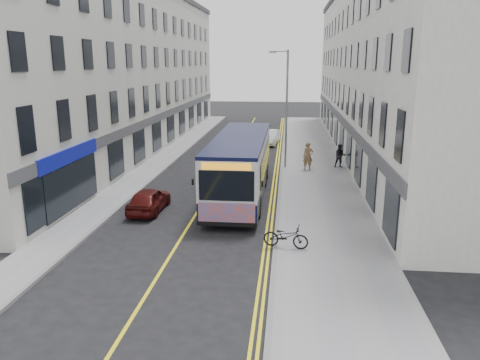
% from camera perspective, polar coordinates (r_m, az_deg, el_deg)
% --- Properties ---
extents(ground, '(140.00, 140.00, 0.00)m').
position_cam_1_polar(ground, '(19.83, -7.35, -7.30)').
color(ground, black).
rests_on(ground, ground).
extents(pavement_east, '(4.50, 64.00, 0.12)m').
position_cam_1_polar(pavement_east, '(30.83, 9.21, 0.59)').
color(pavement_east, gray).
rests_on(pavement_east, ground).
extents(pavement_west, '(2.00, 64.00, 0.12)m').
position_cam_1_polar(pavement_west, '(32.18, -11.21, 1.07)').
color(pavement_west, gray).
rests_on(pavement_west, ground).
extents(kerb_east, '(0.18, 64.00, 0.13)m').
position_cam_1_polar(kerb_east, '(30.78, 5.03, 0.71)').
color(kerb_east, slate).
rests_on(kerb_east, ground).
extents(kerb_west, '(0.18, 64.00, 0.13)m').
position_cam_1_polar(kerb_west, '(31.90, -9.49, 1.05)').
color(kerb_west, slate).
rests_on(kerb_west, ground).
extents(road_centre_line, '(0.12, 64.00, 0.01)m').
position_cam_1_polar(road_centre_line, '(31.10, -2.36, 0.78)').
color(road_centre_line, yellow).
rests_on(road_centre_line, ground).
extents(road_dbl_yellow_inner, '(0.10, 64.00, 0.01)m').
position_cam_1_polar(road_dbl_yellow_inner, '(30.80, 4.19, 0.62)').
color(road_dbl_yellow_inner, yellow).
rests_on(road_dbl_yellow_inner, ground).
extents(road_dbl_yellow_outer, '(0.10, 64.00, 0.01)m').
position_cam_1_polar(road_dbl_yellow_outer, '(30.80, 4.56, 0.61)').
color(road_dbl_yellow_outer, yellow).
rests_on(road_dbl_yellow_outer, ground).
extents(terrace_east, '(6.00, 46.00, 13.00)m').
position_cam_1_polar(terrace_east, '(39.58, 16.68, 12.59)').
color(terrace_east, white).
rests_on(terrace_east, ground).
extents(terrace_west, '(6.00, 46.00, 13.00)m').
position_cam_1_polar(terrace_west, '(41.17, -13.41, 12.84)').
color(terrace_west, beige).
rests_on(terrace_west, ground).
extents(streetlamp, '(1.32, 0.18, 8.00)m').
position_cam_1_polar(streetlamp, '(32.06, 5.57, 9.06)').
color(streetlamp, gray).
rests_on(streetlamp, ground).
extents(city_bus, '(2.70, 11.58, 3.37)m').
position_cam_1_polar(city_bus, '(25.39, 0.05, 1.96)').
color(city_bus, black).
rests_on(city_bus, ground).
extents(bicycle, '(1.87, 0.95, 0.94)m').
position_cam_1_polar(bicycle, '(18.54, 5.60, -6.84)').
color(bicycle, black).
rests_on(bicycle, pavement_east).
extents(pedestrian_near, '(0.74, 0.55, 1.87)m').
position_cam_1_polar(pedestrian_near, '(31.78, 8.29, 2.88)').
color(pedestrian_near, brown).
rests_on(pedestrian_near, pavement_east).
extents(pedestrian_far, '(0.84, 0.68, 1.64)m').
position_cam_1_polar(pedestrian_far, '(32.94, 12.11, 2.90)').
color(pedestrian_far, black).
rests_on(pedestrian_far, pavement_east).
extents(car_white, '(1.82, 4.03, 1.28)m').
position_cam_1_polar(car_white, '(42.22, 3.66, 5.22)').
color(car_white, white).
rests_on(car_white, ground).
extents(car_maroon, '(1.54, 3.61, 1.22)m').
position_cam_1_polar(car_maroon, '(23.58, -11.04, -2.36)').
color(car_maroon, '#460D0B').
rests_on(car_maroon, ground).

